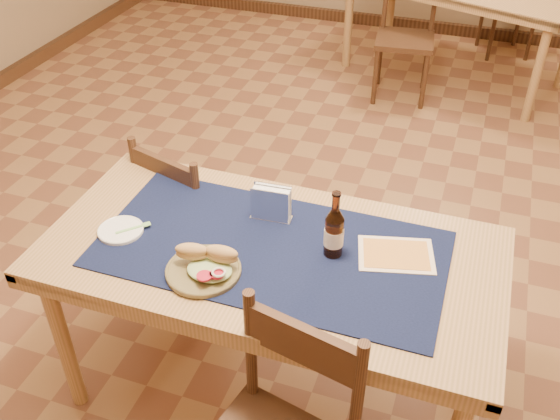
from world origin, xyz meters
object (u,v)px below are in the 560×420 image
(chair_main_far, at_px, (194,216))
(napkin_holder, at_px, (271,204))
(beer_bottle, at_px, (334,232))
(main_table, at_px, (271,267))
(sandwich_plate, at_px, (206,266))

(chair_main_far, bearing_deg, napkin_holder, -29.93)
(chair_main_far, bearing_deg, beer_bottle, -27.94)
(main_table, bearing_deg, sandwich_plate, -130.83)
(main_table, distance_m, sandwich_plate, 0.27)
(chair_main_far, distance_m, sandwich_plate, 0.80)
(chair_main_far, distance_m, napkin_holder, 0.66)
(main_table, distance_m, beer_bottle, 0.28)
(sandwich_plate, bearing_deg, main_table, 49.17)
(beer_bottle, bearing_deg, napkin_holder, 155.79)
(main_table, height_order, chair_main_far, chair_main_far)
(chair_main_far, height_order, napkin_holder, napkin_holder)
(beer_bottle, relative_size, napkin_holder, 1.63)
(chair_main_far, xyz_separation_m, sandwich_plate, (0.37, -0.62, 0.33))
(beer_bottle, height_order, napkin_holder, beer_bottle)
(sandwich_plate, height_order, beer_bottle, beer_bottle)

